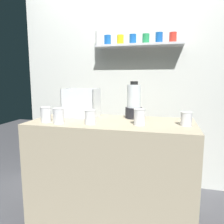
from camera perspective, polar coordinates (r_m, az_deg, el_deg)
The scene contains 10 objects.
ground_plane at distance 2.23m, azimuth 0.00°, elevation -25.69°, with size 8.00×8.00×0.00m, color #4C4C51.
counter at distance 2.01m, azimuth 0.00°, elevation -15.07°, with size 1.40×0.64×0.90m, color tan.
back_wall_unit at distance 2.59m, azimuth 4.24°, elevation 8.75°, with size 2.60×0.24×2.50m.
carrot_display_bin at distance 2.10m, azimuth -8.09°, elevation 1.02°, with size 0.32×0.23×0.27m.
blender_pitcher at distance 2.01m, azimuth 5.77°, elevation 2.40°, with size 0.16×0.16×0.34m.
juice_cup_orange_far_left at distance 1.91m, azimuth -17.01°, elevation -0.88°, with size 0.09×0.09×0.13m.
juice_cup_pomegranate_left at distance 1.82m, azimuth -13.86°, elevation -1.27°, with size 0.09×0.09×0.13m.
juice_cup_pomegranate_middle at distance 1.76m, azimuth -5.75°, elevation -1.56°, with size 0.09×0.09×0.12m.
juice_cup_orange_right at distance 1.72m, azimuth 7.25°, elevation -1.53°, with size 0.09×0.09×0.13m.
juice_cup_beet_far_right at distance 1.78m, azimuth 18.96°, elevation -1.90°, with size 0.09×0.09×0.11m.
Camera 1 is at (0.45, -1.79, 1.26)m, focal length 34.74 mm.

